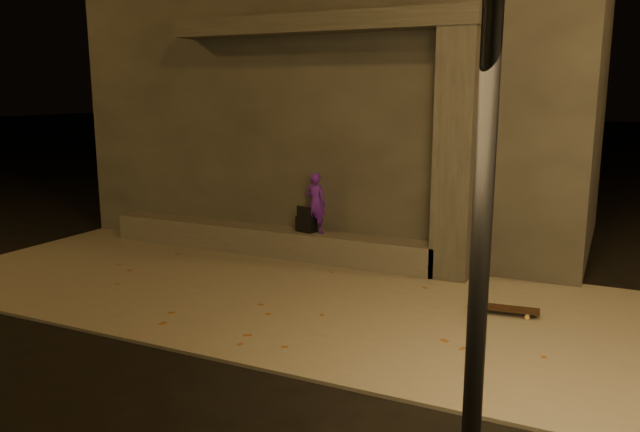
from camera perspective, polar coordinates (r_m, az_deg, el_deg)
The scene contains 9 objects.
ground at distance 7.01m, azimuth -10.03°, elevation -12.04°, with size 120.00×120.00×0.00m, color black.
sidewalk at distance 8.59m, azimuth -2.22°, elevation -7.28°, with size 11.00×4.40×0.04m, color slate.
building at distance 12.64m, azimuth 3.27°, elevation 10.61°, with size 9.00×5.10×5.22m.
ledge at distance 10.70m, azimuth -4.97°, elevation -2.21°, with size 6.00×0.55×0.45m, color #514E4A.
column at distance 9.24m, azimuth 12.30°, elevation 5.35°, with size 0.55×0.55×3.60m, color #33322F.
canopy at distance 10.03m, azimuth -0.02°, elevation 17.16°, with size 5.00×0.70×0.28m, color #33322F.
skateboarder at distance 10.11m, azimuth -0.39°, elevation 1.21°, with size 0.36×0.24×0.99m, color #511AAA.
backpack at distance 10.25m, azimuth -1.27°, elevation -0.62°, with size 0.35×0.27×0.43m.
skateboard at distance 8.13m, azimuth 16.42°, elevation -8.12°, with size 0.88×0.31×0.09m.
Camera 1 is at (3.81, -5.19, 2.75)m, focal length 35.00 mm.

